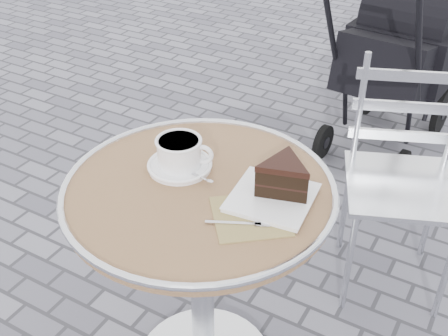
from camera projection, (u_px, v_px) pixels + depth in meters
The scene contains 5 objects.
cafe_table at pixel (201, 236), 1.54m from camera, with size 0.72×0.72×0.74m.
cappuccino_set at pixel (180, 156), 1.50m from camera, with size 0.20×0.17×0.09m.
cake_plate_set at pixel (280, 182), 1.39m from camera, with size 0.25×0.33×0.11m.
bistro_chair at pixel (404, 151), 1.97m from camera, with size 0.50×0.50×0.86m.
baby_stroller at pixel (400, 61), 2.81m from camera, with size 0.53×1.01×1.01m.
Camera 1 is at (0.64, -0.98, 1.59)m, focal length 45.00 mm.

